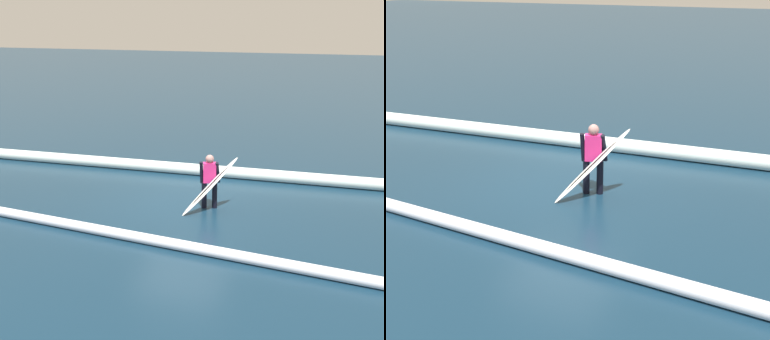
{
  "view_description": "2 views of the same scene",
  "coord_description": "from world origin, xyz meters",
  "views": [
    {
      "loc": [
        -4.82,
        12.32,
        4.84
      ],
      "look_at": [
        -0.57,
        0.69,
        1.16
      ],
      "focal_mm": 47.05,
      "sensor_mm": 36.0,
      "label": 1
    },
    {
      "loc": [
        -5.13,
        9.62,
        4.27
      ],
      "look_at": [
        -1.01,
        1.17,
        0.85
      ],
      "focal_mm": 50.27,
      "sensor_mm": 36.0,
      "label": 2
    }
  ],
  "objects": [
    {
      "name": "wave_crest_midground",
      "position": [
        0.41,
        2.84,
        0.12
      ],
      "size": [
        14.44,
        1.11,
        0.24
      ],
      "primitive_type": "cylinder",
      "rotation": [
        0.0,
        1.57,
        -0.06
      ],
      "color": "white",
      "rests_on": "ground_plane"
    },
    {
      "name": "ground_plane",
      "position": [
        0.0,
        0.0,
        0.0
      ],
      "size": [
        136.66,
        136.66,
        0.0
      ],
      "primitive_type": "plane",
      "color": "#122D42"
    },
    {
      "name": "wave_crest_foreground",
      "position": [
        0.48,
        -2.52,
        0.19
      ],
      "size": [
        20.31,
        1.78,
        0.37
      ],
      "primitive_type": "cylinder",
      "rotation": [
        0.0,
        1.57,
        0.07
      ],
      "color": "white",
      "rests_on": "ground_plane"
    },
    {
      "name": "surfer",
      "position": [
        -0.89,
        0.21,
        0.83
      ],
      "size": [
        0.49,
        0.37,
        1.48
      ],
      "rotation": [
        0.0,
        0.0,
        0.36
      ],
      "color": "black",
      "rests_on": "ground_plane"
    },
    {
      "name": "surfboard",
      "position": [
        -1.0,
        0.51,
        0.71
      ],
      "size": [
        1.37,
        1.21,
        1.46
      ],
      "color": "white",
      "rests_on": "ground_plane"
    }
  ]
}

